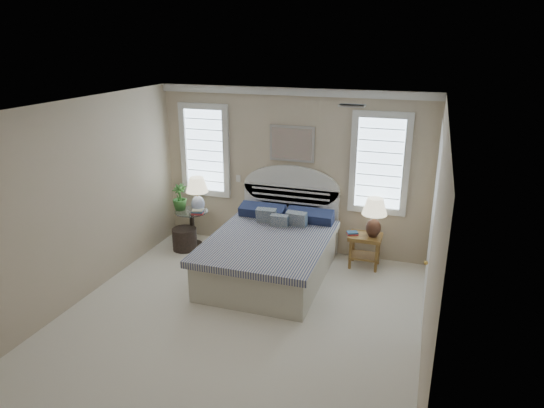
{
  "coord_description": "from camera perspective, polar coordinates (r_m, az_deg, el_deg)",
  "views": [
    {
      "loc": [
        2.11,
        -4.89,
        3.42
      ],
      "look_at": [
        0.15,
        1.0,
        1.29
      ],
      "focal_mm": 32.0,
      "sensor_mm": 36.0,
      "label": 1
    }
  ],
  "objects": [
    {
      "name": "switch_plate",
      "position": [
        8.3,
        -3.98,
        3.01
      ],
      "size": [
        0.08,
        0.01,
        0.12
      ],
      "primitive_type": "cube",
      "color": "silver",
      "rests_on": "wall_back"
    },
    {
      "name": "window_right",
      "position": [
        7.63,
        12.55,
        4.66
      ],
      "size": [
        0.9,
        0.06,
        1.6
      ],
      "primitive_type": "cube",
      "color": "#C7E4FC",
      "rests_on": "wall_back"
    },
    {
      "name": "wall_back",
      "position": [
        7.96,
        2.38,
        3.84
      ],
      "size": [
        4.5,
        0.02,
        2.7
      ],
      "primitive_type": "cube",
      "color": "tan",
      "rests_on": "floor"
    },
    {
      "name": "nightstand_right",
      "position": [
        7.71,
        10.89,
        -4.61
      ],
      "size": [
        0.5,
        0.4,
        0.53
      ],
      "color": "olive",
      "rests_on": "floor"
    },
    {
      "name": "hvac_vent",
      "position": [
        5.81,
        9.41,
        11.36
      ],
      "size": [
        0.3,
        0.2,
        0.02
      ],
      "primitive_type": "cube",
      "color": "#B2B2B2",
      "rests_on": "ceiling"
    },
    {
      "name": "crown_molding",
      "position": [
        7.69,
        2.43,
        13.09
      ],
      "size": [
        4.5,
        0.08,
        0.12
      ],
      "primitive_type": "cube",
      "color": "silver",
      "rests_on": "wall_back"
    },
    {
      "name": "lamp_left",
      "position": [
        8.21,
        -8.79,
        1.56
      ],
      "size": [
        0.43,
        0.43,
        0.61
      ],
      "rotation": [
        0.0,
        0.0,
        0.17
      ],
      "color": "silver",
      "rests_on": "side_table_left"
    },
    {
      "name": "window_left",
      "position": [
        8.43,
        -7.87,
        6.28
      ],
      "size": [
        0.9,
        0.06,
        1.6
      ],
      "primitive_type": "cube",
      "color": "#C7E4FC",
      "rests_on": "wall_back"
    },
    {
      "name": "bed",
      "position": [
        7.35,
        0.01,
        -5.47
      ],
      "size": [
        1.72,
        2.28,
        1.47
      ],
      "color": "beige",
      "rests_on": "floor"
    },
    {
      "name": "painting",
      "position": [
        7.82,
        2.34,
        7.09
      ],
      "size": [
        0.74,
        0.04,
        0.58
      ],
      "primitive_type": "cube",
      "color": "silver",
      "rests_on": "wall_back"
    },
    {
      "name": "floor",
      "position": [
        6.33,
        -4.29,
        -13.83
      ],
      "size": [
        4.5,
        5.0,
        0.01
      ],
      "primitive_type": "cube",
      "color": "beige",
      "rests_on": "ground"
    },
    {
      "name": "side_table_left",
      "position": [
        8.46,
        -9.38,
        -2.36
      ],
      "size": [
        0.56,
        0.56,
        0.63
      ],
      "color": "black",
      "rests_on": "floor"
    },
    {
      "name": "floor_pot",
      "position": [
        8.39,
        -10.23,
        -4.07
      ],
      "size": [
        0.45,
        0.45,
        0.37
      ],
      "primitive_type": "cylinder",
      "rotation": [
        0.0,
        0.0,
        -0.09
      ],
      "color": "black",
      "rests_on": "floor"
    },
    {
      "name": "books_right",
      "position": [
        7.64,
        9.44,
        -3.41
      ],
      "size": [
        0.2,
        0.17,
        0.05
      ],
      "rotation": [
        0.0,
        0.0,
        0.32
      ],
      "color": "#AA2A2D",
      "rests_on": "nightstand_right"
    },
    {
      "name": "lamp_right",
      "position": [
        7.51,
        11.96,
        -1.05
      ],
      "size": [
        0.46,
        0.46,
        0.62
      ],
      "rotation": [
        0.0,
        0.0,
        -0.23
      ],
      "color": "black",
      "rests_on": "nightstand_right"
    },
    {
      "name": "potted_plant",
      "position": [
        8.41,
        -10.82,
        0.79
      ],
      "size": [
        0.28,
        0.28,
        0.44
      ],
      "primitive_type": "imported",
      "rotation": [
        0.0,
        0.0,
        0.15
      ],
      "color": "#3E7A30",
      "rests_on": "side_table_left"
    },
    {
      "name": "ceiling",
      "position": [
        5.38,
        -5.0,
        11.15
      ],
      "size": [
        4.5,
        5.0,
        0.01
      ],
      "primitive_type": "cube",
      "color": "white",
      "rests_on": "wall_back"
    },
    {
      "name": "closet_door",
      "position": [
        6.49,
        18.3,
        -2.1
      ],
      "size": [
        0.02,
        1.8,
        2.4
      ],
      "primitive_type": "cube",
      "color": "white",
      "rests_on": "floor"
    },
    {
      "name": "books_left",
      "position": [
        8.2,
        -8.75,
        -0.91
      ],
      "size": [
        0.22,
        0.18,
        0.08
      ],
      "rotation": [
        0.0,
        0.0,
        0.25
      ],
      "color": "#AA2A2D",
      "rests_on": "side_table_left"
    },
    {
      "name": "wall_right",
      "position": [
        5.31,
        18.44,
        -5.05
      ],
      "size": [
        0.02,
        5.0,
        2.7
      ],
      "primitive_type": "cube",
      "color": "tan",
      "rests_on": "floor"
    },
    {
      "name": "wall_left",
      "position": [
        6.87,
        -22.17,
        -0.05
      ],
      "size": [
        0.02,
        5.0,
        2.7
      ],
      "primitive_type": "cube",
      "color": "tan",
      "rests_on": "floor"
    }
  ]
}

